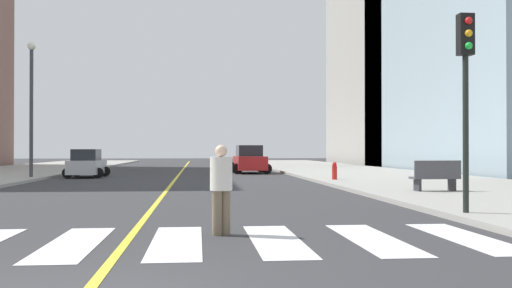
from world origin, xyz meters
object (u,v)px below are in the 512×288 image
Objects in this scene: car_silver_third at (87,164)px; park_bench at (436,176)px; pedestrian_crossing at (221,185)px; car_red_second at (250,160)px; street_lamp at (31,98)px; traffic_light_near_corner at (466,73)px; fire_hydrant at (335,171)px; car_green_nearest at (245,160)px.

park_bench is (15.35, -15.52, -0.10)m from car_silver_third.
car_red_second is at bearing -122.21° from pedestrian_crossing.
pedestrian_crossing is at bearing -66.69° from street_lamp.
pedestrian_crossing is (-8.23, -9.44, 0.28)m from park_bench.
park_bench is at bearing -107.19° from traffic_light_near_corner.
park_bench is at bearing -36.19° from street_lamp.
fire_hydrant is (-1.77, 8.62, -0.11)m from park_bench.
car_red_second reaches higher than fire_hydrant.
park_bench is (5.04, -20.99, -0.24)m from car_red_second.
traffic_light_near_corner is at bearing 173.47° from pedestrian_crossing.
car_green_nearest reaches higher than fire_hydrant.
street_lamp reaches higher than park_bench.
car_silver_third is 15.23m from fire_hydrant.
street_lamp reaches higher than pedestrian_crossing.
street_lamp reaches higher than car_red_second.
car_red_second reaches higher than car_green_nearest.
pedestrian_crossing is at bearing -109.66° from fire_hydrant.
car_silver_third is at bearing 153.06° from fire_hydrant.
car_red_second is 15.55m from street_lamp.
car_silver_third is 0.80× the size of traffic_light_near_corner.
traffic_light_near_corner reaches higher than car_red_second.
pedestrian_crossing is 24.85m from street_lamp.
car_silver_third is at bearing -100.31° from pedestrian_crossing.
fire_hydrant is (6.45, 18.06, -0.39)m from pedestrian_crossing.
car_red_second is at bearing 104.80° from fire_hydrant.
car_red_second is 2.46× the size of park_bench.
car_green_nearest is 0.52× the size of street_lamp.
car_silver_third is 26.46m from traffic_light_near_corner.
traffic_light_near_corner is at bearing -59.07° from car_silver_third.
car_green_nearest is 39.17m from pedestrian_crossing.
fire_hydrant is at bearing 7.92° from park_bench.
street_lamp is at bearing -92.94° from pedestrian_crossing.
car_silver_third is 4.30× the size of fire_hydrant.
street_lamp is (-13.25, -16.43, 3.77)m from car_green_nearest.
street_lamp is at bearing 50.11° from park_bench.
car_red_second is 5.05× the size of fire_hydrant.
pedestrian_crossing reaches higher than park_bench.
traffic_light_near_corner is 0.64× the size of street_lamp.
street_lamp is (-15.69, 20.44, 1.07)m from traffic_light_near_corner.
car_green_nearest is at bearing 53.95° from car_silver_third.
park_bench is 0.24× the size of street_lamp.
street_lamp is (-2.60, -2.38, 3.79)m from car_silver_third.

